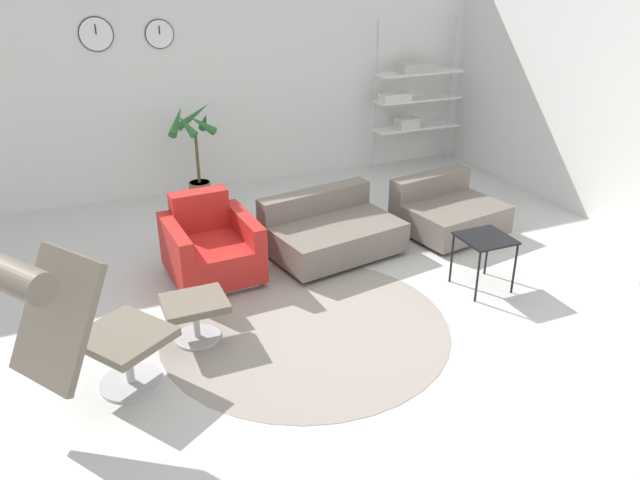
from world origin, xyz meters
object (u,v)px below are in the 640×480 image
(lounge_chair, at_px, (72,318))
(ottoman, at_px, (195,310))
(side_table, at_px, (485,243))
(armchair_red, at_px, (211,249))
(couch_second, at_px, (447,213))
(potted_plant, at_px, (196,155))
(couch_low, at_px, (331,233))
(shelf_unit, at_px, (412,95))

(lounge_chair, bearing_deg, ottoman, 90.00)
(side_table, bearing_deg, armchair_red, 152.06)
(armchair_red, height_order, couch_second, armchair_red)
(couch_second, xyz_separation_m, potted_plant, (-2.24, 1.93, 0.37))
(couch_low, distance_m, couch_second, 1.36)
(side_table, distance_m, potted_plant, 3.60)
(armchair_red, bearing_deg, ottoman, 65.97)
(armchair_red, bearing_deg, side_table, 148.77)
(couch_low, bearing_deg, shelf_unit, -145.41)
(couch_low, distance_m, potted_plant, 2.14)
(side_table, xyz_separation_m, shelf_unit, (1.15, 3.26, 0.56))
(ottoman, height_order, armchair_red, armchair_red)
(ottoman, relative_size, armchair_red, 0.55)
(armchair_red, bearing_deg, potted_plant, -102.88)
(lounge_chair, relative_size, couch_second, 1.09)
(potted_plant, bearing_deg, ottoman, -103.42)
(ottoman, distance_m, armchair_red, 1.03)
(couch_low, xyz_separation_m, couch_second, (1.36, -0.02, 0.00))
(armchair_red, bearing_deg, couch_second, 176.93)
(couch_low, bearing_deg, couch_second, 169.13)
(ottoman, relative_size, shelf_unit, 0.24)
(ottoman, height_order, couch_low, couch_low)
(ottoman, bearing_deg, potted_plant, 76.58)
(side_table, bearing_deg, shelf_unit, 70.53)
(lounge_chair, height_order, shelf_unit, shelf_unit)
(ottoman, relative_size, couch_second, 0.43)
(armchair_red, relative_size, side_table, 1.76)
(side_table, bearing_deg, couch_second, 71.04)
(armchair_red, height_order, couch_low, armchair_red)
(ottoman, distance_m, couch_second, 3.10)
(armchair_red, xyz_separation_m, potted_plant, (0.33, 1.94, 0.31))
(couch_low, bearing_deg, potted_plant, -75.05)
(lounge_chair, height_order, side_table, lounge_chair)
(couch_low, bearing_deg, side_table, 118.95)
(ottoman, distance_m, side_table, 2.55)
(lounge_chair, relative_size, shelf_unit, 0.62)
(armchair_red, xyz_separation_m, couch_second, (2.57, 0.01, -0.06))
(couch_second, height_order, shelf_unit, shelf_unit)
(lounge_chair, xyz_separation_m, side_table, (3.39, 0.38, -0.28))
(couch_second, bearing_deg, side_table, 61.02)
(armchair_red, distance_m, couch_second, 2.57)
(armchair_red, relative_size, potted_plant, 0.74)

